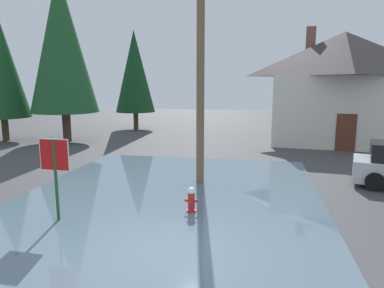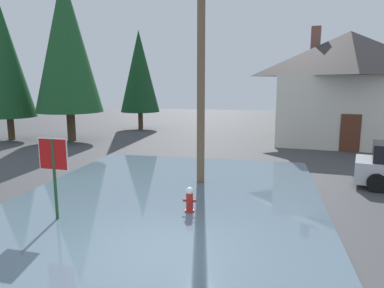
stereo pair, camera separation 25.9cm
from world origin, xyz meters
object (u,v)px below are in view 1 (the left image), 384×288
object	(u,v)px
stop_sign_near	(55,163)
pine_tree_short_left	(135,72)
fire_hydrant	(191,200)
pine_tree_tall_left	(62,43)
house	(342,85)
utility_pole	(201,43)

from	to	relation	value
stop_sign_near	pine_tree_short_left	xyz separation A→B (m)	(-4.28, 18.24, 2.84)
fire_hydrant	pine_tree_tall_left	size ratio (longest dim) A/B	0.07
fire_hydrant	house	world-z (taller)	house
pine_tree_tall_left	house	bearing A→B (deg)	10.99
stop_sign_near	pine_tree_tall_left	distance (m)	14.27
pine_tree_tall_left	pine_tree_short_left	bearing A→B (deg)	70.28
house	stop_sign_near	bearing A→B (deg)	-123.77
stop_sign_near	utility_pole	size ratio (longest dim) A/B	0.23
house	fire_hydrant	bearing A→B (deg)	-115.94
house	pine_tree_short_left	bearing A→B (deg)	167.90
fire_hydrant	pine_tree_short_left	xyz separation A→B (m)	(-7.65, 16.99, 4.06)
stop_sign_near	fire_hydrant	bearing A→B (deg)	20.29
fire_hydrant	stop_sign_near	bearing A→B (deg)	-159.71
house	utility_pole	bearing A→B (deg)	-122.88
utility_pole	fire_hydrant	bearing A→B (deg)	-85.29
fire_hydrant	utility_pole	world-z (taller)	utility_pole
pine_tree_short_left	stop_sign_near	bearing A→B (deg)	-76.78
fire_hydrant	house	size ratio (longest dim) A/B	0.08
utility_pole	pine_tree_short_left	xyz separation A→B (m)	(-7.40, 13.94, -0.54)
utility_pole	pine_tree_short_left	world-z (taller)	utility_pole
fire_hydrant	utility_pole	xyz separation A→B (m)	(-0.25, 3.05, 4.61)
stop_sign_near	fire_hydrant	size ratio (longest dim) A/B	2.96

